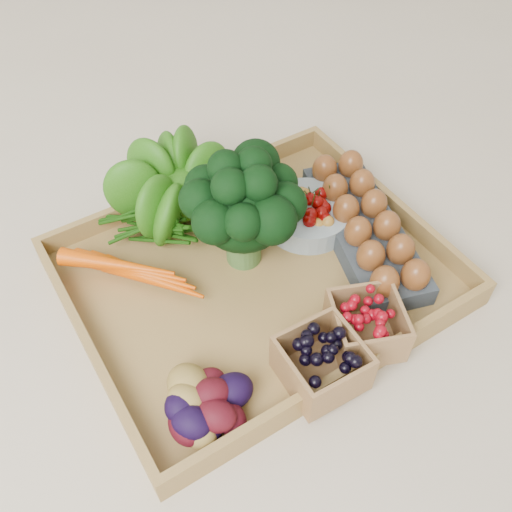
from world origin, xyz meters
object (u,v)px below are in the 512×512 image
cherry_bowl (308,215)px  egg_carton (363,231)px  broccoli (243,226)px  tray (256,278)px

cherry_bowl → egg_carton: size_ratio=0.47×
cherry_bowl → egg_carton: 0.10m
broccoli → cherry_bowl: broccoli is taller
broccoli → egg_carton: broccoli is taller
broccoli → egg_carton: (0.19, -0.07, -0.05)m
egg_carton → cherry_bowl: bearing=142.7°
tray → cherry_bowl: bearing=20.6°
broccoli → cherry_bowl: 0.14m
tray → egg_carton: bearing=-8.4°
broccoli → cherry_bowl: (0.13, 0.01, -0.05)m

